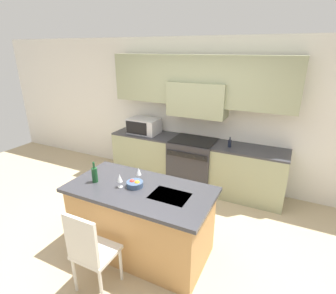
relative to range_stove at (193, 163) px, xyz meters
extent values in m
plane|color=tan|center=(0.00, -1.69, -0.47)|extent=(10.00, 10.00, 0.00)
cube|color=silver|center=(0.00, 0.36, 0.88)|extent=(10.00, 0.06, 2.70)
cube|color=gray|center=(0.00, 0.16, 1.51)|extent=(3.28, 0.34, 0.85)
cube|color=gray|center=(0.00, 0.13, 1.18)|extent=(1.05, 0.40, 0.60)
cube|color=gray|center=(-1.02, 0.02, -0.02)|extent=(1.23, 0.62, 0.88)
cube|color=#333338|center=(-1.02, 0.02, 0.43)|extent=(1.23, 0.62, 0.03)
cube|color=gray|center=(1.02, 0.02, -0.02)|extent=(1.23, 0.62, 0.88)
cube|color=#333338|center=(1.02, 0.02, 0.43)|extent=(1.23, 0.62, 0.03)
cube|color=#2D2D33|center=(0.00, 0.00, -0.01)|extent=(0.81, 0.66, 0.92)
cube|color=black|center=(0.00, 0.00, 0.46)|extent=(0.78, 0.61, 0.01)
cube|color=black|center=(0.00, -0.34, 0.29)|extent=(0.75, 0.02, 0.09)
cylinder|color=black|center=(-0.32, -0.35, 0.29)|extent=(0.04, 0.02, 0.04)
cylinder|color=black|center=(-0.16, -0.35, 0.29)|extent=(0.04, 0.02, 0.04)
cylinder|color=black|center=(0.00, -0.35, 0.29)|extent=(0.04, 0.02, 0.04)
cylinder|color=black|center=(0.16, -0.35, 0.29)|extent=(0.04, 0.02, 0.04)
cylinder|color=black|center=(0.32, -0.35, 0.29)|extent=(0.04, 0.02, 0.04)
cube|color=#B7B7BC|center=(-1.06, 0.02, 0.59)|extent=(0.59, 0.41, 0.29)
cube|color=black|center=(-1.11, -0.19, 0.59)|extent=(0.46, 0.01, 0.24)
cube|color=#B7844C|center=(0.04, -1.91, -0.03)|extent=(1.67, 0.84, 0.87)
cube|color=#333338|center=(0.04, -1.91, 0.43)|extent=(1.78, 0.91, 0.04)
cube|color=#2D2D30|center=(0.44, -1.91, 0.45)|extent=(0.44, 0.32, 0.01)
cylinder|color=#B2B2B7|center=(0.44, -1.72, 0.45)|extent=(0.02, 0.02, 0.00)
cube|color=beige|center=(-0.10, -2.60, -0.01)|extent=(0.42, 0.40, 0.04)
cube|color=beige|center=(-0.10, -2.78, 0.28)|extent=(0.40, 0.04, 0.53)
cylinder|color=beige|center=(-0.28, -2.43, -0.25)|extent=(0.04, 0.04, 0.44)
cylinder|color=beige|center=(0.08, -2.43, -0.25)|extent=(0.04, 0.04, 0.44)
cylinder|color=beige|center=(-0.28, -2.77, -0.25)|extent=(0.04, 0.04, 0.44)
cylinder|color=beige|center=(0.08, -2.77, -0.25)|extent=(0.04, 0.04, 0.44)
cylinder|color=#194723|center=(-0.55, -2.03, 0.55)|extent=(0.07, 0.07, 0.19)
cylinder|color=#194723|center=(-0.55, -2.03, 0.68)|extent=(0.03, 0.03, 0.08)
cylinder|color=white|center=(-0.19, -2.00, 0.46)|extent=(0.06, 0.06, 0.01)
cylinder|color=white|center=(-0.19, -2.00, 0.49)|extent=(0.01, 0.01, 0.07)
cone|color=white|center=(-0.19, -2.00, 0.58)|extent=(0.06, 0.06, 0.10)
cylinder|color=white|center=(-0.08, -1.74, 0.46)|extent=(0.06, 0.06, 0.01)
cylinder|color=white|center=(-0.08, -1.74, 0.49)|extent=(0.01, 0.01, 0.07)
cone|color=white|center=(-0.08, -1.74, 0.58)|extent=(0.06, 0.06, 0.10)
cylinder|color=#384C6B|center=(-0.03, -1.91, 0.49)|extent=(0.20, 0.20, 0.07)
sphere|color=red|center=(-0.07, -1.91, 0.51)|extent=(0.06, 0.06, 0.06)
sphere|color=gold|center=(0.00, -1.91, 0.51)|extent=(0.07, 0.07, 0.07)
cylinder|color=black|center=(0.66, -0.03, 0.51)|extent=(0.06, 0.06, 0.12)
cylinder|color=black|center=(0.66, -0.03, 0.60)|extent=(0.02, 0.02, 0.05)
camera|label=1|loc=(1.56, -4.26, 2.03)|focal=28.00mm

